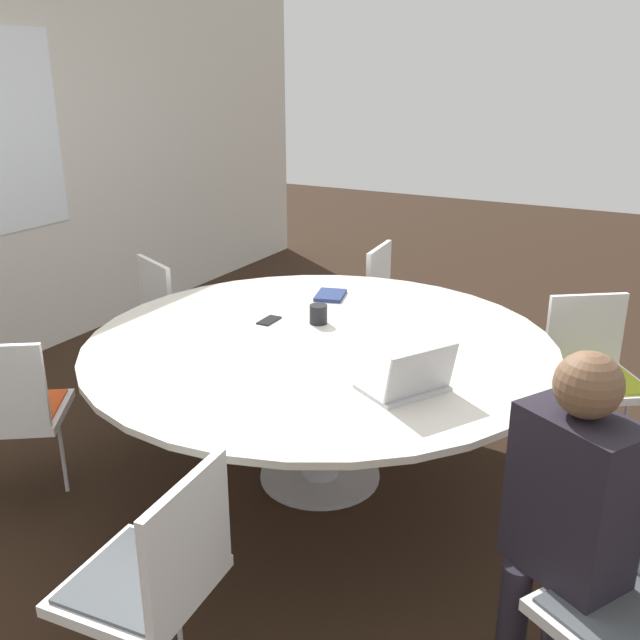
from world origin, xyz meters
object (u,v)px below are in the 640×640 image
at_px(chair_4, 10,406).
at_px(chair_1, 593,366).
at_px(chair_3, 176,311).
at_px(spiral_notebook, 330,295).
at_px(handbag, 354,337).
at_px(coffee_cup, 318,314).
at_px(cell_phone, 269,320).
at_px(chair_2, 396,300).
at_px(chair_5, 156,571).
at_px(laptop, 410,382).
at_px(person_0, 568,505).

bearing_deg(chair_4, chair_1, 3.18).
distance_m(chair_3, spiral_notebook, 1.09).
relative_size(chair_4, handbag, 2.36).
height_order(chair_3, coffee_cup, chair_3).
bearing_deg(coffee_cup, cell_phone, 111.38).
xyz_separation_m(chair_2, chair_3, (-0.88, 1.13, 0.00)).
bearing_deg(chair_3, handbag, 76.89).
bearing_deg(chair_1, spiral_notebook, -24.27).
distance_m(chair_2, cell_phone, 1.34).
bearing_deg(chair_5, handbag, 9.15).
bearing_deg(chair_5, laptop, -25.35).
height_order(chair_2, handbag, chair_2).
bearing_deg(chair_2, coffee_cup, -1.46).
bearing_deg(person_0, chair_2, -25.71).
relative_size(chair_5, coffee_cup, 8.92).
distance_m(chair_4, coffee_cup, 1.50).
relative_size(chair_2, spiral_notebook, 3.50).
bearing_deg(spiral_notebook, person_0, -131.76).
distance_m(spiral_notebook, handbag, 1.14).
height_order(spiral_notebook, handbag, spiral_notebook).
xyz_separation_m(chair_2, handbag, (0.11, 0.36, -0.37)).
distance_m(spiral_notebook, cell_phone, 0.51).
bearing_deg(laptop, chair_3, -84.44).
height_order(spiral_notebook, coffee_cup, coffee_cup).
height_order(laptop, cell_phone, laptop).
height_order(chair_1, cell_phone, chair_1).
xyz_separation_m(spiral_notebook, cell_phone, (-0.50, 0.09, -0.01)).
bearing_deg(handbag, chair_4, 166.14).
xyz_separation_m(chair_4, chair_5, (-0.55, -1.33, 0.00)).
bearing_deg(cell_phone, handbag, 7.94).
relative_size(coffee_cup, handbag, 0.27).
bearing_deg(chair_2, chair_4, -27.59).
distance_m(chair_1, cell_phone, 1.68).
relative_size(chair_1, cell_phone, 6.00).
distance_m(chair_3, cell_phone, 1.09).
bearing_deg(chair_3, cell_phone, 0.93).
relative_size(person_0, cell_phone, 8.47).
distance_m(chair_3, person_0, 2.91).
xyz_separation_m(chair_5, laptop, (1.07, -0.40, 0.29)).
distance_m(person_0, spiral_notebook, 2.06).
bearing_deg(spiral_notebook, chair_2, -5.06).
bearing_deg(laptop, chair_1, -173.32).
height_order(chair_5, spiral_notebook, chair_5).
height_order(chair_5, person_0, person_0).
height_order(coffee_cup, cell_phone, coffee_cup).
bearing_deg(coffee_cup, laptop, -127.65).
relative_size(chair_1, chair_3, 1.00).
bearing_deg(person_0, chair_1, -54.44).
bearing_deg(chair_1, cell_phone, -7.68).
bearing_deg(chair_5, person_0, -63.99).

